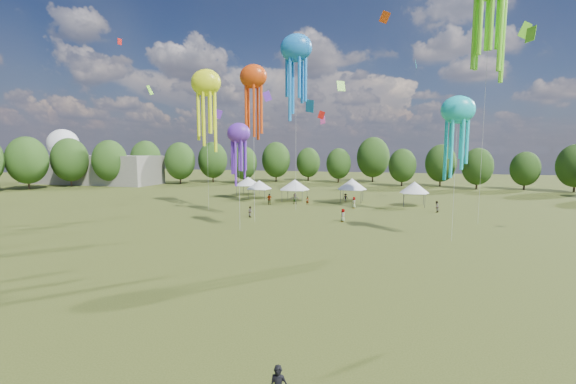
# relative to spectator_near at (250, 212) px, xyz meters

# --- Properties ---
(ground) EXTENTS (300.00, 300.00, 0.00)m
(ground) POSITION_rel_spectator_near_xyz_m (8.17, -33.89, -0.78)
(ground) COLOR #384416
(ground) RESTS_ON ground
(spectator_near) EXTENTS (0.96, 0.96, 1.57)m
(spectator_near) POSITION_rel_spectator_near_xyz_m (0.00, 0.00, 0.00)
(spectator_near) COLOR gray
(spectator_near) RESTS_ON ground
(spectators_far) EXTENTS (28.54, 20.41, 1.93)m
(spectators_far) POSITION_rel_spectator_near_xyz_m (9.35, 12.51, 0.12)
(spectators_far) COLOR gray
(spectators_far) RESTS_ON ground
(festival_tents) EXTENTS (38.39, 12.31, 4.33)m
(festival_tents) POSITION_rel_spectator_near_xyz_m (4.25, 20.06, 2.33)
(festival_tents) COLOR #47474C
(festival_tents) RESTS_ON ground
(show_kites) EXTENTS (44.40, 19.52, 32.30)m
(show_kites) POSITION_rel_spectator_near_xyz_m (10.58, 3.19, 20.24)
(show_kites) COLOR #DA410D
(show_kites) RESTS_ON ground
(small_kites) EXTENTS (76.38, 58.29, 44.80)m
(small_kites) POSITION_rel_spectator_near_xyz_m (5.96, 8.42, 29.02)
(small_kites) COLOR #DA410D
(small_kites) RESTS_ON ground
(treeline) EXTENTS (201.57, 95.24, 13.43)m
(treeline) POSITION_rel_spectator_near_xyz_m (4.31, 28.63, 5.76)
(treeline) COLOR #38281C
(treeline) RESTS_ON ground
(hangar) EXTENTS (40.00, 12.00, 8.00)m
(hangar) POSITION_rel_spectator_near_xyz_m (-63.83, 38.11, 3.22)
(hangar) COLOR gray
(hangar) RESTS_ON ground
(radome) EXTENTS (9.00, 9.00, 16.00)m
(radome) POSITION_rel_spectator_near_xyz_m (-79.83, 44.11, 9.20)
(radome) COLOR white
(radome) RESTS_ON ground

